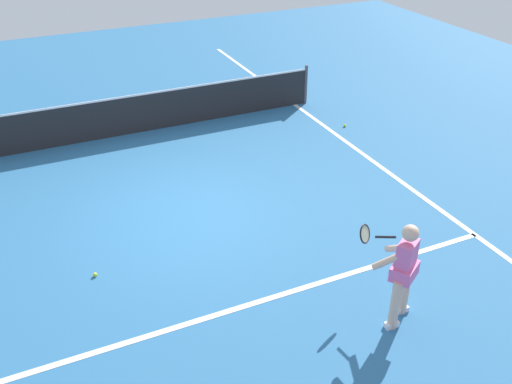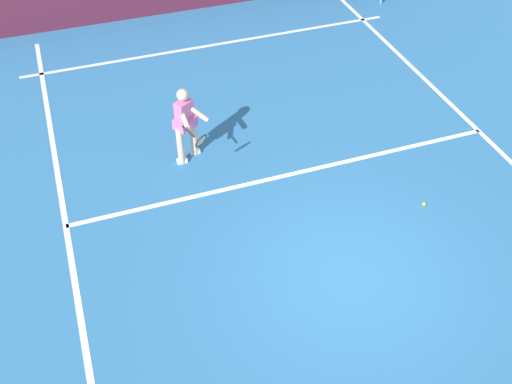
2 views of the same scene
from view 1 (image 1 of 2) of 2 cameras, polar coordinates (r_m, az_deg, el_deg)
The scene contains 7 objects.
ground_plane at distance 10.26m, azimuth -6.34°, elevation -2.33°, with size 26.81×26.81×0.00m, color teal.
service_line_marking at distance 8.32m, azimuth -0.39°, elevation -11.08°, with size 8.28×0.10×0.01m, color white.
sideline_right_marking at distance 11.98m, azimuth 12.69°, elevation 2.22°, with size 0.10×18.63×0.01m, color white.
court_net at distance 13.42m, azimuth -11.99°, elevation 7.64°, with size 8.96×0.08×1.00m.
tennis_player at distance 7.81m, azimuth 14.39°, elevation -7.48°, with size 0.68×1.14×1.55m.
tennis_ball_near at distance 9.12m, azimuth -15.76°, elevation -7.94°, with size 0.07×0.07×0.07m, color #D1E533.
tennis_ball_mid at distance 13.77m, azimuth 8.85°, elevation 6.58°, with size 0.07×0.07×0.07m, color #D1E533.
Camera 1 is at (-2.55, -8.26, 5.52)m, focal length 40.11 mm.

